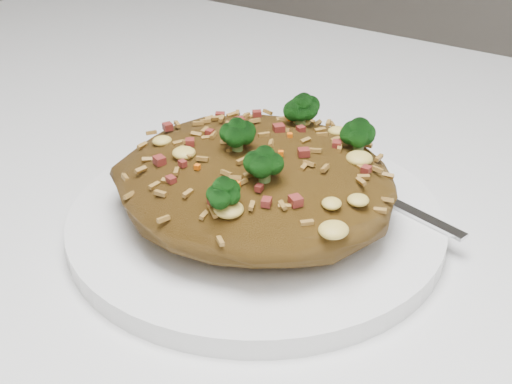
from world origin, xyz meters
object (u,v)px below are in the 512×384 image
Objects in this scene: fried_rice at (257,170)px; fork at (374,193)px; dining_table at (292,317)px; plate at (256,220)px.

fork is at bearing 47.60° from fried_rice.
fork reaches higher than dining_table.
dining_table is at bearing -126.28° from fork.
fried_rice is at bearing -116.04° from dining_table.
fork reaches higher than plate.
fried_rice is 1.16× the size of fork.
dining_table is 4.83× the size of plate.
fork is (0.06, 0.06, -0.03)m from fried_rice.
dining_table is at bearing 63.42° from plate.
plate is 0.04m from fried_rice.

